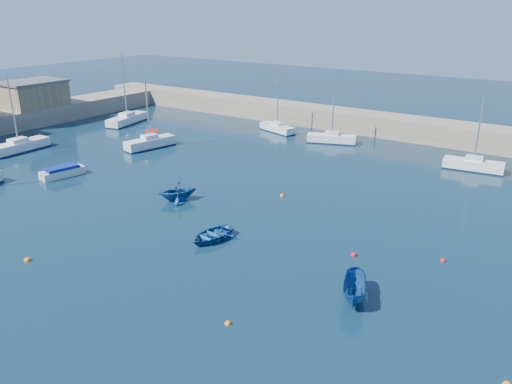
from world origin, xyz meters
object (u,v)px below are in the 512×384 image
Objects in this scene: sailboat_2 at (19,146)px; sailboat_4 at (127,119)px; sailboat_3 at (150,143)px; sailboat_5 at (277,128)px; brick_shed_a at (33,95)px; dinghy_right at (355,290)px; motorboat_1 at (62,172)px; motorboat_2 at (152,136)px; dinghy_left at (177,191)px; sailboat_6 at (332,138)px; sailboat_7 at (473,165)px; dinghy_center at (212,235)px.

sailboat_4 reaches higher than sailboat_2.
sailboat_3 reaches higher than sailboat_5.
brick_shed_a is 1.07× the size of sailboat_5.
dinghy_right is at bearing -16.63° from brick_shed_a.
sailboat_4 is 24.02m from motorboat_1.
dinghy_left is (17.31, -13.84, 0.42)m from motorboat_2.
sailboat_6 reaches higher than brick_shed_a.
sailboat_2 is 17.43m from sailboat_4.
sailboat_5 is 25.85m from sailboat_7.
sailboat_3 is 26.88m from dinghy_center.
sailboat_4 is 2.16× the size of motorboat_2.
sailboat_4 is 1.25× the size of sailboat_7.
sailboat_5 is 33.79m from dinghy_center.
brick_shed_a is 0.96× the size of sailboat_3.
sailboat_5 is 27.16m from dinghy_left.
brick_shed_a is 48.29m from dinghy_center.
sailboat_3 is at bearing 169.69° from sailboat_5.
motorboat_2 is 1.26× the size of dinghy_right.
dinghy_center is at bearing -138.12° from sailboat_5.
sailboat_3 is 1.83× the size of motorboat_2.
motorboat_2 is (-2.72, 2.95, -0.20)m from sailboat_3.
sailboat_3 reaches higher than brick_shed_a.
dinghy_right is at bearing -171.55° from sailboat_6.
sailboat_2 is at bearing 177.02° from dinghy_center.
sailboat_7 reaches higher than sailboat_5.
sailboat_4 reaches higher than sailboat_5.
brick_shed_a is 0.86× the size of sailboat_2.
sailboat_6 is at bearing 69.84° from motorboat_1.
sailboat_5 is 2.02× the size of dinghy_center.
sailboat_4 is (-12.47, 7.60, -0.01)m from sailboat_3.
sailboat_6 reaches higher than motorboat_1.
dinghy_right is (33.95, -16.84, 0.05)m from sailboat_3.
motorboat_2 is (20.74, 2.64, -3.65)m from brick_shed_a.
dinghy_left is (27.06, -18.50, 0.24)m from sailboat_4.
brick_shed_a reaches higher than dinghy_left.
motorboat_1 is at bearing 128.79° from sailboat_6.
brick_shed_a is 21.22m from motorboat_2.
sailboat_2 is 1.12× the size of sailboat_3.
dinghy_left is at bearing -81.91° from motorboat_2.
sailboat_3 is at bearing -44.74° from sailboat_4.
dinghy_center is 11.97m from dinghy_right.
sailboat_5 reaches higher than dinghy_center.
sailboat_4 is 1.31× the size of sailboat_5.
brick_shed_a is 1.81× the size of motorboat_1.
sailboat_4 is 41.47m from dinghy_center.
sailboat_4 is 22.19m from sailboat_5.
sailboat_6 is at bearing -79.04° from sailboat_5.
sailboat_3 is at bearing 103.61° from motorboat_1.
brick_shed_a is at bearing -160.04° from dinghy_left.
motorboat_1 is 1.33× the size of dinghy_left.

